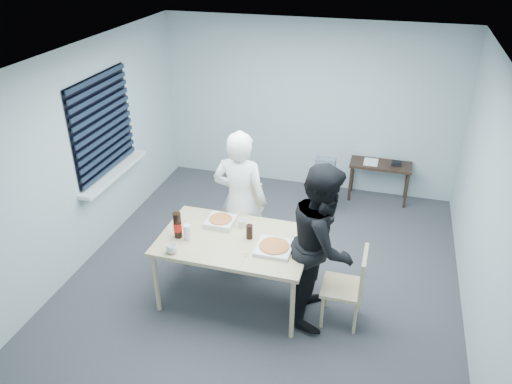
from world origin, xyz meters
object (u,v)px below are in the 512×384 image
(person_white, at_px, (240,201))
(mug_a, at_px, (172,248))
(person_black, at_px, (322,244))
(stool, at_px, (323,190))
(chair_right, at_px, (351,283))
(mug_b, at_px, (242,223))
(backpack, at_px, (325,172))
(chair_far, at_px, (244,212))
(soda_bottle, at_px, (178,226))
(dining_table, at_px, (235,243))
(side_table, at_px, (380,168))

(person_white, xyz_separation_m, mug_a, (-0.41, -1.03, -0.05))
(person_black, height_order, stool, person_black)
(mug_a, bearing_deg, stool, 65.38)
(chair_right, bearing_deg, mug_a, -168.96)
(mug_b, bearing_deg, backpack, 71.56)
(chair_far, distance_m, person_black, 1.55)
(person_black, bearing_deg, mug_b, 75.93)
(stool, bearing_deg, soda_bottle, -118.31)
(dining_table, height_order, person_white, person_white)
(mug_a, bearing_deg, person_white, 68.35)
(chair_far, distance_m, chair_right, 1.82)
(mug_b, distance_m, soda_bottle, 0.72)
(side_table, distance_m, mug_b, 2.88)
(dining_table, height_order, person_black, person_black)
(mug_b, bearing_deg, person_black, -14.07)
(person_white, distance_m, soda_bottle, 0.88)
(soda_bottle, bearing_deg, mug_a, -79.08)
(chair_far, xyz_separation_m, stool, (0.85, 1.17, -0.16))
(dining_table, xyz_separation_m, person_black, (0.94, 0.02, 0.16))
(chair_far, bearing_deg, mug_a, -103.31)
(chair_far, xyz_separation_m, mug_b, (0.21, -0.74, 0.32))
(soda_bottle, bearing_deg, mug_b, 32.27)
(person_white, bearing_deg, backpack, -116.70)
(person_white, height_order, stool, person_white)
(chair_far, bearing_deg, person_white, -78.63)
(chair_right, relative_size, mug_b, 8.90)
(chair_far, relative_size, soda_bottle, 3.03)
(chair_far, xyz_separation_m, chair_right, (1.48, -1.05, 0.00))
(chair_far, bearing_deg, person_black, -40.47)
(dining_table, distance_m, stool, 2.29)
(chair_far, xyz_separation_m, backpack, (0.85, 1.16, 0.14))
(dining_table, bearing_deg, chair_far, 101.74)
(chair_far, height_order, stool, chair_far)
(dining_table, relative_size, person_black, 0.91)
(person_black, xyz_separation_m, stool, (-0.30, 2.15, -0.54))
(side_table, height_order, backpack, backpack)
(chair_far, distance_m, mug_b, 0.84)
(chair_right, bearing_deg, stool, 105.96)
(side_table, xyz_separation_m, stool, (-0.75, -0.60, -0.17))
(chair_right, bearing_deg, chair_far, 144.61)
(mug_a, bearing_deg, side_table, 58.69)
(side_table, bearing_deg, stool, -141.39)
(dining_table, distance_m, person_black, 0.95)
(mug_a, bearing_deg, chair_far, 76.69)
(stool, height_order, backpack, backpack)
(person_black, distance_m, side_table, 2.81)
(mug_b, bearing_deg, dining_table, -91.30)
(chair_right, distance_m, person_white, 1.60)
(person_black, height_order, soda_bottle, person_black)
(soda_bottle, bearing_deg, backpack, 61.56)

